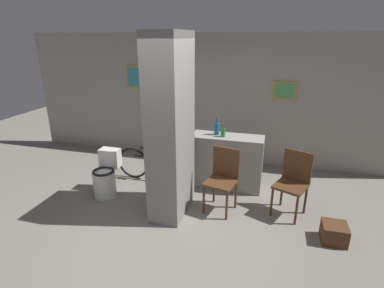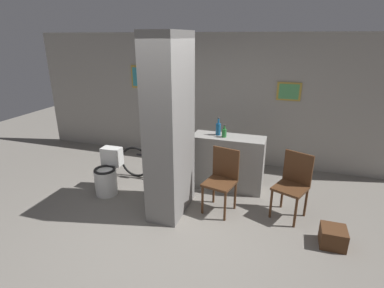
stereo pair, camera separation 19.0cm
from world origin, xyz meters
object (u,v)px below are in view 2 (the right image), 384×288
at_px(chair_by_doorway, 293,182).
at_px(toilet, 107,175).
at_px(bottle_tall, 218,128).
at_px(chair_near_pillar, 222,177).
at_px(bicycle, 161,164).

bearing_deg(chair_by_doorway, toilet, -152.22).
bearing_deg(bottle_tall, chair_near_pillar, -71.79).
height_order(toilet, chair_by_doorway, chair_by_doorway).
height_order(chair_near_pillar, bottle_tall, bottle_tall).
bearing_deg(chair_by_doorway, bicycle, -167.99).
bearing_deg(toilet, bicycle, 45.41).
relative_size(chair_near_pillar, chair_by_doorway, 1.00).
xyz_separation_m(chair_by_doorway, bottle_tall, (-1.27, 0.61, 0.52)).
bearing_deg(chair_by_doorway, bottle_tall, 177.50).
distance_m(chair_by_doorway, bottle_tall, 1.50).
bearing_deg(toilet, chair_near_pillar, 2.36).
bearing_deg(toilet, chair_by_doorway, 4.54).
xyz_separation_m(chair_near_pillar, bottle_tall, (-0.25, 0.77, 0.52)).
height_order(chair_by_doorway, bicycle, chair_by_doorway).
height_order(toilet, chair_near_pillar, chair_near_pillar).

